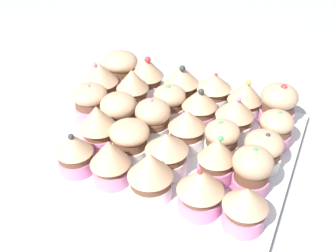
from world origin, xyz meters
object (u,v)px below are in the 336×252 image
Objects in this scene: cupcake_3 at (181,84)px; cupcake_20 at (167,153)px; cupcake_0 at (278,104)px; cupcake_14 at (186,129)px; cupcake_6 at (276,129)px; cupcake_1 at (245,98)px; cupcake_17 at (90,101)px; cupcake_13 at (221,141)px; cupcake_26 at (110,161)px; baking_tray at (168,143)px; cupcake_24 at (200,189)px; cupcake_2 at (214,90)px; cupcake_21 at (130,140)px; cupcake_9 at (170,102)px; cupcake_18 at (252,170)px; cupcake_19 at (216,159)px; cupcake_11 at (101,82)px; cupcake_10 at (133,89)px; cupcake_4 at (147,75)px; cupcake_16 at (120,111)px; cupcake_12 at (262,152)px; cupcake_22 at (98,127)px; cupcake_5 at (121,69)px; cupcake_15 at (154,118)px; cupcake_7 at (234,116)px; cupcake_23 at (245,206)px; cupcake_8 at (199,106)px; cupcake_27 at (75,152)px; cupcake_25 at (150,174)px.

cupcake_3 is 19.42cm from cupcake_20.
cupcake_14 is at bearing 47.13° from cupcake_0.
cupcake_6 is 0.94× the size of cupcake_14.
cupcake_1 is 20.26cm from cupcake_20.
cupcake_17 is 0.99× the size of cupcake_20.
cupcake_13 is 17.30cm from cupcake_26.
baking_tray is 16.27cm from cupcake_24.
cupcake_2 is 1.09× the size of cupcake_21.
cupcake_9 is 0.85× the size of cupcake_18.
cupcake_26 is at bearing 25.38° from cupcake_19.
cupcake_17 is (-1.16, 5.57, -0.72)cm from cupcake_11.
cupcake_4 is at bearing -90.12° from cupcake_10.
cupcake_0 is at bearing -166.43° from cupcake_10.
cupcake_16 is 0.89× the size of cupcake_19.
cupcake_26 reaches higher than cupcake_12.
cupcake_20 reaches higher than cupcake_13.
cupcake_18 is (0.29, 5.51, 0.80)cm from cupcake_12.
cupcake_0 is at bearing -140.39° from baking_tray.
cupcake_0 is 0.96× the size of cupcake_22.
cupcake_17 is at bearing -2.61° from baking_tray.
cupcake_21 is (19.93, 12.11, 0.13)cm from cupcake_6.
cupcake_24 is at bearing 179.92° from cupcake_26.
cupcake_5 is at bearing -34.57° from cupcake_14.
cupcake_1 is at bearing -135.19° from cupcake_22.
cupcake_24 is (-13.77, 6.05, 0.34)cm from cupcake_21.
cupcake_21 is (19.34, 5.68, 0.26)cm from cupcake_12.
cupcake_15 is 17.77cm from cupcake_24.
cupcake_12 is (-6.24, 6.29, -0.76)cm from cupcake_7.
cupcake_19 is at bearing 92.16° from cupcake_1.
cupcake_11 is at bearing 13.24° from cupcake_1.
cupcake_11 is at bearing -0.76° from cupcake_7.
cupcake_24 reaches higher than cupcake_17.
cupcake_3 is 0.98× the size of cupcake_11.
cupcake_16 is 0.94× the size of cupcake_26.
cupcake_11 is 1.28× the size of cupcake_13.
cupcake_3 is 14.90cm from cupcake_11.
cupcake_23 reaches higher than baking_tray.
cupcake_3 is 26.99cm from cupcake_24.
cupcake_2 is at bearing -104.55° from baking_tray.
cupcake_8 is 0.94× the size of cupcake_19.
cupcake_10 is 1.14× the size of cupcake_20.
cupcake_2 is 1.00× the size of cupcake_27.
cupcake_11 is 17.63cm from cupcake_21.
cupcake_23 is 25.90cm from cupcake_27.
cupcake_10 reaches higher than cupcake_14.
cupcake_25 reaches higher than cupcake_23.
cupcake_22 is 1.16× the size of cupcake_27.
cupcake_20 is at bearing 105.87° from cupcake_3.
cupcake_6 and cupcake_9 have the same top height.
cupcake_20 is at bearing 127.48° from cupcake_15.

